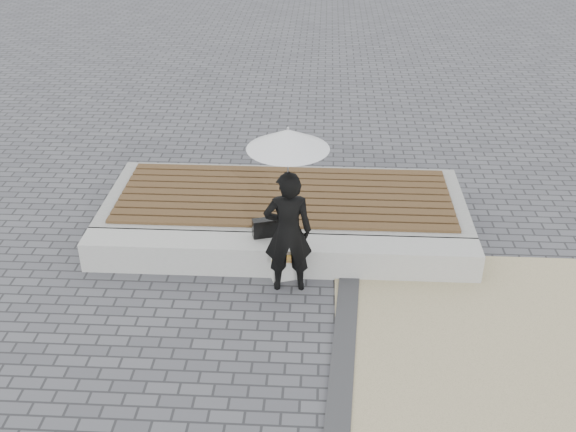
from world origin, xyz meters
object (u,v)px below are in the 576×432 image
object	(u,v)px
parasol	(288,139)
canvas_tote	(285,267)
seating_ledge	(280,255)
handbag	(266,228)
woman	(288,232)

from	to	relation	value
parasol	canvas_tote	bearing A→B (deg)	105.73
seating_ledge	parasol	xyz separation A→B (m)	(0.13, -0.40, 1.76)
seating_ledge	handbag	xyz separation A→B (m)	(-0.18, 0.13, 0.32)
handbag	canvas_tote	distance (m)	0.56
woman	handbag	xyz separation A→B (m)	(-0.31, 0.53, -0.26)
woman	parasol	world-z (taller)	parasol
canvas_tote	seating_ledge	bearing A→B (deg)	90.22
seating_ledge	handbag	world-z (taller)	handbag
parasol	handbag	world-z (taller)	parasol
woman	handbag	distance (m)	0.67
seating_ledge	canvas_tote	xyz separation A→B (m)	(0.08, -0.22, -0.03)
woman	canvas_tote	bearing A→B (deg)	-80.11
seating_ledge	canvas_tote	world-z (taller)	seating_ledge
handbag	canvas_tote	world-z (taller)	handbag
handbag	canvas_tote	xyz separation A→B (m)	(0.26, -0.35, -0.35)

